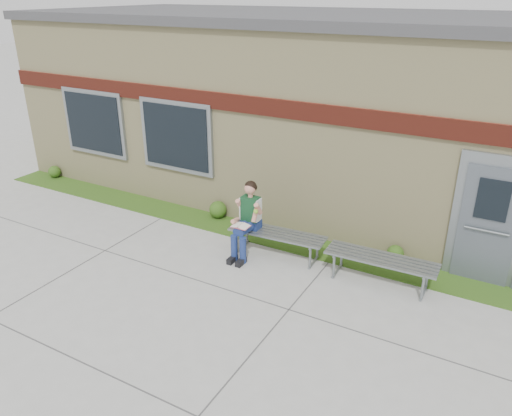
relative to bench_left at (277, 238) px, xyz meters
The scene contains 9 objects.
ground 2.03m from the bench_left, 90.45° to the right, with size 80.00×80.00×0.00m, color #9E9E99.
grass_strip 0.70m from the bench_left, 91.51° to the left, with size 16.00×0.80×0.02m, color #244412.
school_building 4.35m from the bench_left, 90.24° to the left, with size 16.20×6.22×4.20m.
bench_left is the anchor object (origin of this frame).
bench_right 2.00m from the bench_left, ahead, with size 1.92×0.58×0.49m.
girl 0.69m from the bench_left, 157.63° to the right, with size 0.52×0.86×1.44m.
shrub_west 7.22m from the bench_left, behind, with size 0.32×0.32×0.32m, color #244412.
shrub_mid 2.09m from the bench_left, 155.95° to the left, with size 0.38×0.38×0.38m, color #244412.
shrub_east 2.22m from the bench_left, 22.55° to the left, with size 0.32×0.32×0.32m, color #244412.
Camera 1 is at (3.78, -5.54, 4.72)m, focal length 35.00 mm.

